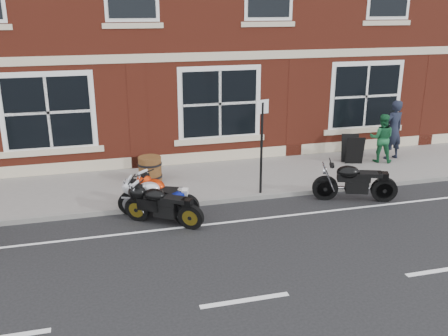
% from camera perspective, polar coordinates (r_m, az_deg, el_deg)
% --- Properties ---
extents(ground, '(80.00, 80.00, 0.00)m').
position_cam_1_polar(ground, '(11.48, -2.08, -6.94)').
color(ground, black).
rests_on(ground, ground).
extents(sidewalk, '(30.00, 3.00, 0.12)m').
position_cam_1_polar(sidewalk, '(14.17, -4.81, -1.70)').
color(sidewalk, slate).
rests_on(sidewalk, ground).
extents(kerb, '(30.00, 0.16, 0.12)m').
position_cam_1_polar(kerb, '(12.72, -3.52, -4.05)').
color(kerb, slate).
rests_on(kerb, ground).
extents(moto_sport_red, '(1.11, 1.79, 0.90)m').
position_cam_1_polar(moto_sport_red, '(12.08, -7.02, -3.08)').
color(moto_sport_red, black).
rests_on(moto_sport_red, ground).
extents(moto_sport_black, '(1.69, 1.22, 0.89)m').
position_cam_1_polar(moto_sport_black, '(11.59, -7.07, -4.07)').
color(moto_sport_black, black).
rests_on(moto_sport_black, ground).
extents(moto_sport_silver, '(1.88, 0.86, 0.89)m').
position_cam_1_polar(moto_sport_silver, '(12.05, -7.69, -3.20)').
color(moto_sport_silver, black).
rests_on(moto_sport_silver, ground).
extents(moto_naked_black, '(2.08, 0.86, 0.97)m').
position_cam_1_polar(moto_naked_black, '(13.28, 14.54, -1.34)').
color(moto_naked_black, black).
rests_on(moto_naked_black, ground).
extents(pedestrian_left, '(0.76, 0.57, 1.90)m').
position_cam_1_polar(pedestrian_left, '(16.78, 18.78, 4.15)').
color(pedestrian_left, black).
rests_on(pedestrian_left, sidewalk).
extents(pedestrian_right, '(0.93, 0.86, 1.53)m').
position_cam_1_polar(pedestrian_right, '(16.37, 17.57, 3.28)').
color(pedestrian_right, '#195830').
rests_on(pedestrian_right, sidewalk).
extents(a_board_sign, '(0.61, 0.49, 0.89)m').
position_cam_1_polar(a_board_sign, '(16.06, 14.47, 2.09)').
color(a_board_sign, black).
rests_on(a_board_sign, sidewalk).
extents(barrel_planter, '(0.67, 0.67, 0.74)m').
position_cam_1_polar(barrel_planter, '(14.02, -8.45, -0.20)').
color(barrel_planter, '#4F2715').
rests_on(barrel_planter, sidewalk).
extents(parking_sign, '(0.35, 0.11, 2.48)m').
position_cam_1_polar(parking_sign, '(12.83, 4.33, 3.17)').
color(parking_sign, black).
rests_on(parking_sign, sidewalk).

